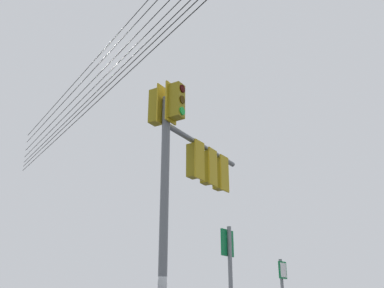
% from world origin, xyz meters
% --- Properties ---
extents(signal_mast_assembly, '(1.48, 3.78, 7.11)m').
position_xyz_m(signal_mast_assembly, '(-0.45, 0.79, 5.13)').
color(signal_mast_assembly, slate).
rests_on(signal_mast_assembly, ground).
extents(overhead_wire_span, '(20.75, 16.77, 2.11)m').
position_xyz_m(overhead_wire_span, '(-1.62, 0.70, 9.47)').
color(overhead_wire_span, black).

